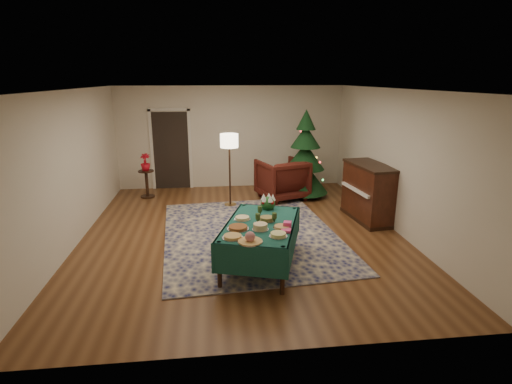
{
  "coord_description": "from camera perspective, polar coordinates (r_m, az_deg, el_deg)",
  "views": [
    {
      "loc": [
        -0.55,
        -7.19,
        2.9
      ],
      "look_at": [
        0.24,
        -0.3,
        0.9
      ],
      "focal_mm": 28.0,
      "sensor_mm": 36.0,
      "label": 1
    }
  ],
  "objects": [
    {
      "name": "platter_1",
      "position": [
        5.52,
        -0.84,
        -6.62
      ],
      "size": [
        0.35,
        0.35,
        0.15
      ],
      "color": "silver",
      "rests_on": "buffet_table"
    },
    {
      "name": "piano",
      "position": [
        8.64,
        15.79,
        -0.12
      ],
      "size": [
        0.79,
        1.44,
        1.19
      ],
      "color": "black",
      "rests_on": "ground"
    },
    {
      "name": "platter_4",
      "position": [
        5.95,
        0.63,
        -5.01
      ],
      "size": [
        0.25,
        0.25,
        0.1
      ],
      "color": "silver",
      "rests_on": "buffet_table"
    },
    {
      "name": "buffet_table",
      "position": [
        6.28,
        0.68,
        -5.68
      ],
      "size": [
        1.56,
        2.07,
        0.71
      ],
      "color": "black",
      "rests_on": "ground"
    },
    {
      "name": "platter_5",
      "position": [
        6.03,
        3.74,
        -5.03
      ],
      "size": [
        0.27,
        0.27,
        0.04
      ],
      "color": "silver",
      "rests_on": "buffet_table"
    },
    {
      "name": "goblet_2",
      "position": [
        6.18,
        0.26,
        -3.79
      ],
      "size": [
        0.08,
        0.08,
        0.17
      ],
      "color": "#2D471E",
      "rests_on": "buffet_table"
    },
    {
      "name": "goblet_0",
      "position": [
        6.52,
        0.56,
        -2.71
      ],
      "size": [
        0.08,
        0.08,
        0.17
      ],
      "color": "#2D471E",
      "rests_on": "buffet_table"
    },
    {
      "name": "side_table",
      "position": [
        10.31,
        -15.32,
        1.07
      ],
      "size": [
        0.38,
        0.38,
        0.69
      ],
      "color": "black",
      "rests_on": "ground"
    },
    {
      "name": "christmas_tree",
      "position": [
        9.99,
        7.01,
        4.83
      ],
      "size": [
        1.57,
        1.57,
        2.17
      ],
      "color": "black",
      "rests_on": "ground"
    },
    {
      "name": "gift_box",
      "position": [
        6.05,
        4.51,
        -4.69
      ],
      "size": [
        0.14,
        0.14,
        0.1
      ],
      "primitive_type": "cube",
      "rotation": [
        0.0,
        0.0,
        -0.3
      ],
      "color": "#DF3E85",
      "rests_on": "buffet_table"
    },
    {
      "name": "napkin_stack",
      "position": [
        5.91,
        4.3,
        -5.5
      ],
      "size": [
        0.18,
        0.18,
        0.04
      ],
      "primitive_type": "cube",
      "rotation": [
        0.0,
        0.0,
        -0.3
      ],
      "color": "#E03E7B",
      "rests_on": "buffet_table"
    },
    {
      "name": "platter_3",
      "position": [
        5.99,
        -2.59,
        -5.13
      ],
      "size": [
        0.33,
        0.33,
        0.05
      ],
      "color": "silver",
      "rests_on": "buffet_table"
    },
    {
      "name": "platter_6",
      "position": [
        6.38,
        -1.98,
        -3.78
      ],
      "size": [
        0.26,
        0.26,
        0.05
      ],
      "color": "silver",
      "rests_on": "buffet_table"
    },
    {
      "name": "centerpiece",
      "position": [
        6.86,
        1.72,
        -1.44
      ],
      "size": [
        0.26,
        0.26,
        0.29
      ],
      "color": "#1E4C1E",
      "rests_on": "buffet_table"
    },
    {
      "name": "platter_0",
      "position": [
        5.67,
        -3.36,
        -6.4
      ],
      "size": [
        0.3,
        0.3,
        0.04
      ],
      "color": "silver",
      "rests_on": "buffet_table"
    },
    {
      "name": "goblet_1",
      "position": [
        6.21,
        2.65,
        -3.7
      ],
      "size": [
        0.08,
        0.08,
        0.17
      ],
      "color": "#2D471E",
      "rests_on": "buffet_table"
    },
    {
      "name": "rug",
      "position": [
        7.7,
        -0.85,
        -5.97
      ],
      "size": [
        3.54,
        4.45,
        0.02
      ],
      "primitive_type": "cube",
      "rotation": [
        0.0,
        0.0,
        0.08
      ],
      "color": "#121646",
      "rests_on": "ground"
    },
    {
      "name": "doorway",
      "position": [
        10.87,
        -12.05,
        6.15
      ],
      "size": [
        1.08,
        0.04,
        2.16
      ],
      "color": "black",
      "rests_on": "ground"
    },
    {
      "name": "room_shell",
      "position": [
        7.37,
        -2.1,
        3.91
      ],
      "size": [
        7.0,
        7.0,
        7.0
      ],
      "color": "#593319",
      "rests_on": "ground"
    },
    {
      "name": "potted_plant",
      "position": [
        10.21,
        -15.51,
        3.62
      ],
      "size": [
        0.24,
        0.42,
        0.24
      ],
      "primitive_type": "imported",
      "color": "red",
      "rests_on": "side_table"
    },
    {
      "name": "armchair",
      "position": [
        9.8,
        3.74,
        2.1
      ],
      "size": [
        1.31,
        1.27,
        1.08
      ],
      "primitive_type": "imported",
      "rotation": [
        0.0,
        0.0,
        3.47
      ],
      "color": "#44140E",
      "rests_on": "ground"
    },
    {
      "name": "platter_2",
      "position": [
        5.72,
        3.2,
        -6.13
      ],
      "size": [
        0.26,
        0.26,
        0.06
      ],
      "color": "silver",
      "rests_on": "buffet_table"
    },
    {
      "name": "platter_7",
      "position": [
        6.31,
        1.55,
        -3.89
      ],
      "size": [
        0.25,
        0.25,
        0.07
      ],
      "color": "silver",
      "rests_on": "buffet_table"
    },
    {
      "name": "floor_lamp",
      "position": [
        9.09,
        -3.84,
        6.69
      ],
      "size": [
        0.41,
        0.41,
        1.68
      ],
      "color": "#A57F3F",
      "rests_on": "ground"
    }
  ]
}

